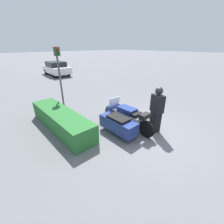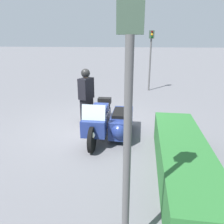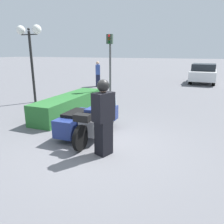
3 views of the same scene
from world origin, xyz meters
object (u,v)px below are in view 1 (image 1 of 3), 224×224
at_px(hedge_bush_curbside, 61,120).
at_px(traffic_light_near, 59,70).
at_px(parked_car_background, 56,68).
at_px(police_motorcycle, 121,119).
at_px(officer_rider, 157,109).

bearing_deg(hedge_bush_curbside, traffic_light_near, -29.00).
height_order(hedge_bush_curbside, parked_car_background, parked_car_background).
bearing_deg(hedge_bush_curbside, parked_car_background, -23.04).
bearing_deg(police_motorcycle, traffic_light_near, 11.42).
bearing_deg(officer_rider, police_motorcycle, -25.44).
relative_size(police_motorcycle, officer_rider, 1.46).
height_order(officer_rider, hedge_bush_curbside, officer_rider).
distance_m(traffic_light_near, parked_car_background, 10.84).
distance_m(police_motorcycle, officer_rider, 1.47).
distance_m(officer_rider, parked_car_background, 14.75).
bearing_deg(officer_rider, parked_car_background, -77.97).
bearing_deg(traffic_light_near, police_motorcycle, 11.72).
bearing_deg(officer_rider, hedge_bush_curbside, -24.61).
xyz_separation_m(traffic_light_near, parked_car_background, (9.98, -4.01, -1.31)).
bearing_deg(traffic_light_near, officer_rider, 20.28).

